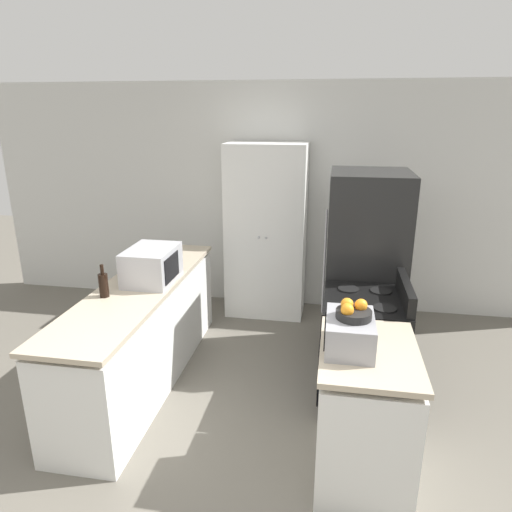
{
  "coord_description": "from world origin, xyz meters",
  "views": [
    {
      "loc": [
        0.66,
        -2.04,
        2.28
      ],
      "look_at": [
        0.0,
        1.75,
        1.05
      ],
      "focal_mm": 32.0,
      "sensor_mm": 36.0,
      "label": 1
    }
  ],
  "objects_px": {
    "stove": "(362,349)",
    "refrigerator": "(365,267)",
    "wine_bottle": "(104,285)",
    "pantry_cabinet": "(266,231)",
    "fruit_bowl": "(353,311)",
    "microwave": "(152,265)",
    "toaster_oven": "(349,333)"
  },
  "relations": [
    {
      "from": "stove",
      "to": "refrigerator",
      "type": "distance_m",
      "value": 0.9
    },
    {
      "from": "wine_bottle",
      "to": "pantry_cabinet",
      "type": "bearing_deg",
      "value": 62.27
    },
    {
      "from": "fruit_bowl",
      "to": "stove",
      "type": "bearing_deg",
      "value": 80.41
    },
    {
      "from": "pantry_cabinet",
      "to": "microwave",
      "type": "bearing_deg",
      "value": -116.71
    },
    {
      "from": "refrigerator",
      "to": "fruit_bowl",
      "type": "bearing_deg",
      "value": -95.98
    },
    {
      "from": "toaster_oven",
      "to": "pantry_cabinet",
      "type": "bearing_deg",
      "value": 110.14
    },
    {
      "from": "refrigerator",
      "to": "wine_bottle",
      "type": "height_order",
      "value": "refrigerator"
    },
    {
      "from": "pantry_cabinet",
      "to": "refrigerator",
      "type": "xyz_separation_m",
      "value": [
        1.05,
        -0.8,
        -0.09
      ]
    },
    {
      "from": "microwave",
      "to": "pantry_cabinet",
      "type": "bearing_deg",
      "value": 63.29
    },
    {
      "from": "pantry_cabinet",
      "to": "toaster_oven",
      "type": "distance_m",
      "value": 2.54
    },
    {
      "from": "wine_bottle",
      "to": "toaster_oven",
      "type": "bearing_deg",
      "value": -14.85
    },
    {
      "from": "stove",
      "to": "wine_bottle",
      "type": "height_order",
      "value": "wine_bottle"
    },
    {
      "from": "stove",
      "to": "toaster_oven",
      "type": "bearing_deg",
      "value": -100.45
    },
    {
      "from": "stove",
      "to": "pantry_cabinet",
      "type": "bearing_deg",
      "value": 122.88
    },
    {
      "from": "toaster_oven",
      "to": "fruit_bowl",
      "type": "height_order",
      "value": "fruit_bowl"
    },
    {
      "from": "stove",
      "to": "wine_bottle",
      "type": "bearing_deg",
      "value": -171.34
    },
    {
      "from": "microwave",
      "to": "wine_bottle",
      "type": "xyz_separation_m",
      "value": [
        -0.24,
        -0.39,
        -0.04
      ]
    },
    {
      "from": "pantry_cabinet",
      "to": "fruit_bowl",
      "type": "bearing_deg",
      "value": -69.58
    },
    {
      "from": "microwave",
      "to": "stove",
      "type": "bearing_deg",
      "value": -2.78
    },
    {
      "from": "stove",
      "to": "toaster_oven",
      "type": "distance_m",
      "value": 0.98
    },
    {
      "from": "stove",
      "to": "microwave",
      "type": "bearing_deg",
      "value": 177.22
    },
    {
      "from": "stove",
      "to": "wine_bottle",
      "type": "distance_m",
      "value": 2.11
    },
    {
      "from": "microwave",
      "to": "fruit_bowl",
      "type": "relative_size",
      "value": 2.39
    },
    {
      "from": "pantry_cabinet",
      "to": "wine_bottle",
      "type": "xyz_separation_m",
      "value": [
        -0.99,
        -1.89,
        0.01
      ]
    },
    {
      "from": "stove",
      "to": "wine_bottle",
      "type": "xyz_separation_m",
      "value": [
        -2.02,
        -0.31,
        0.54
      ]
    },
    {
      "from": "stove",
      "to": "wine_bottle",
      "type": "relative_size",
      "value": 3.95
    },
    {
      "from": "pantry_cabinet",
      "to": "stove",
      "type": "bearing_deg",
      "value": -57.12
    },
    {
      "from": "pantry_cabinet",
      "to": "microwave",
      "type": "relative_size",
      "value": 3.81
    },
    {
      "from": "pantry_cabinet",
      "to": "toaster_oven",
      "type": "height_order",
      "value": "pantry_cabinet"
    },
    {
      "from": "stove",
      "to": "toaster_oven",
      "type": "relative_size",
      "value": 2.54
    },
    {
      "from": "stove",
      "to": "toaster_oven",
      "type": "xyz_separation_m",
      "value": [
        -0.15,
        -0.8,
        0.54
      ]
    },
    {
      "from": "microwave",
      "to": "toaster_oven",
      "type": "xyz_separation_m",
      "value": [
        1.63,
        -0.89,
        -0.04
      ]
    }
  ]
}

